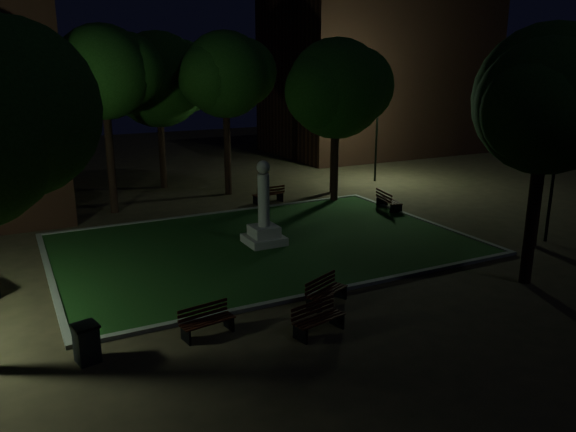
# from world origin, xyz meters

# --- Properties ---
(ground) EXTENTS (80.00, 80.00, 0.00)m
(ground) POSITION_xyz_m (0.00, 0.00, 0.00)
(ground) COLOR #433623
(lawn) EXTENTS (15.00, 10.00, 0.08)m
(lawn) POSITION_xyz_m (0.00, 2.00, 0.04)
(lawn) COLOR #1B3F16
(lawn) RESTS_ON ground
(lawn_kerb) EXTENTS (15.40, 10.40, 0.12)m
(lawn_kerb) POSITION_xyz_m (0.00, 2.00, 0.06)
(lawn_kerb) COLOR slate
(lawn_kerb) RESTS_ON ground
(monument) EXTENTS (1.40, 1.40, 3.20)m
(monument) POSITION_xyz_m (0.00, 2.00, 0.96)
(monument) COLOR #A29D93
(monument) RESTS_ON lawn
(building_far) EXTENTS (16.00, 10.00, 12.00)m
(building_far) POSITION_xyz_m (18.00, 20.00, 6.00)
(building_far) COLOR #4A271A
(building_far) RESTS_ON ground
(tree_north_wl) EXTENTS (5.09, 4.15, 8.43)m
(tree_north_wl) POSITION_xyz_m (-4.05, 9.66, 6.34)
(tree_north_wl) COLOR black
(tree_north_wl) RESTS_ON ground
(tree_north_er) EXTENTS (5.32, 4.35, 8.35)m
(tree_north_er) POSITION_xyz_m (2.07, 10.79, 6.17)
(tree_north_er) COLOR black
(tree_north_er) RESTS_ON ground
(tree_ne) EXTENTS (5.71, 4.66, 7.92)m
(tree_ne) POSITION_xyz_m (7.26, 8.63, 5.58)
(tree_ne) COLOR black
(tree_ne) RESTS_ON ground
(tree_east) EXTENTS (6.61, 5.40, 8.18)m
(tree_east) POSITION_xyz_m (9.27, -2.64, 5.48)
(tree_east) COLOR black
(tree_east) RESTS_ON ground
(tree_se) EXTENTS (4.90, 4.00, 7.51)m
(tree_se) POSITION_xyz_m (5.91, -5.18, 5.50)
(tree_se) COLOR black
(tree_se) RESTS_ON ground
(tree_far_north) EXTENTS (6.20, 5.06, 8.42)m
(tree_far_north) POSITION_xyz_m (-0.52, 13.98, 5.88)
(tree_far_north) COLOR black
(tree_far_north) RESTS_ON ground
(tree_extra) EXTENTS (5.86, 4.79, 7.95)m
(tree_extra) POSITION_xyz_m (6.22, 6.83, 5.55)
(tree_extra) COLOR black
(tree_extra) RESTS_ON ground
(lamppost_se) EXTENTS (1.18, 0.28, 4.52)m
(lamppost_se) POSITION_xyz_m (10.04, -2.53, 3.15)
(lamppost_se) COLOR black
(lamppost_se) RESTS_ON ground
(lamppost_ne) EXTENTS (1.18, 0.28, 4.70)m
(lamppost_ne) POSITION_xyz_m (10.93, 10.06, 3.26)
(lamppost_ne) COLOR black
(lamppost_ne) RESTS_ON ground
(bench_near_left) EXTENTS (1.54, 0.82, 0.80)m
(bench_near_left) POSITION_xyz_m (-1.79, -5.17, 0.38)
(bench_near_left) COLOR black
(bench_near_left) RESTS_ON ground
(bench_near_right) EXTENTS (1.54, 1.07, 0.80)m
(bench_near_right) POSITION_xyz_m (-0.70, -3.73, 0.38)
(bench_near_right) COLOR black
(bench_near_right) RESTS_ON ground
(bench_west_near) EXTENTS (1.47, 0.70, 0.77)m
(bench_west_near) POSITION_xyz_m (-4.37, -3.96, 0.36)
(bench_west_near) COLOR black
(bench_west_near) RESTS_ON ground
(bench_right_side) EXTENTS (0.91, 1.79, 0.94)m
(bench_right_side) POSITION_xyz_m (7.42, 4.15, 0.44)
(bench_right_side) COLOR black
(bench_right_side) RESTS_ON ground
(bench_far_side) EXTENTS (1.63, 0.72, 0.87)m
(bench_far_side) POSITION_xyz_m (3.05, 8.03, 0.41)
(bench_far_side) COLOR black
(bench_far_side) RESTS_ON ground
(trash_bin) EXTENTS (0.65, 0.65, 0.94)m
(trash_bin) POSITION_xyz_m (-7.29, -3.99, 0.48)
(trash_bin) COLOR black
(trash_bin) RESTS_ON ground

